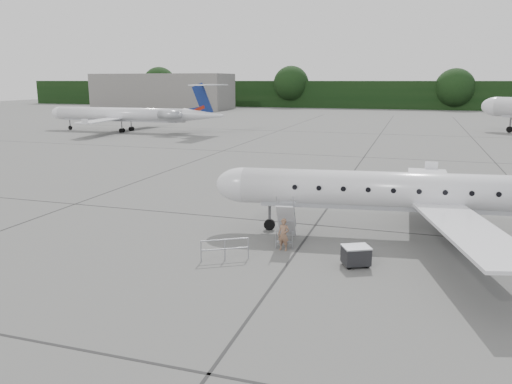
% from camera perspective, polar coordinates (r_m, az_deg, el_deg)
% --- Properties ---
extents(ground, '(320.00, 320.00, 0.00)m').
position_cam_1_polar(ground, '(23.75, 14.84, -7.79)').
color(ground, '#5A5A58').
rests_on(ground, ground).
extents(treeline, '(260.00, 4.00, 8.00)m').
position_cam_1_polar(treeline, '(152.37, 17.70, 10.50)').
color(treeline, black).
rests_on(treeline, ground).
extents(terminal_building, '(40.00, 14.00, 10.00)m').
position_cam_1_polar(terminal_building, '(150.09, -10.66, 11.23)').
color(terminal_building, slate).
rests_on(terminal_building, ground).
extents(main_regional_jet, '(29.45, 23.02, 6.92)m').
position_cam_1_polar(main_regional_jet, '(27.26, 20.87, 1.97)').
color(main_regional_jet, silver).
rests_on(main_regional_jet, ground).
extents(airstair, '(1.13, 2.18, 2.17)m').
position_cam_1_polar(airstair, '(25.39, 3.49, -3.47)').
color(airstair, silver).
rests_on(airstair, ground).
extents(passenger, '(0.63, 0.47, 1.59)m').
position_cam_1_polar(passenger, '(24.34, 3.17, -4.88)').
color(passenger, brown).
rests_on(passenger, ground).
extents(safety_railing, '(1.94, 1.19, 1.00)m').
position_cam_1_polar(safety_railing, '(23.11, -3.58, -6.63)').
color(safety_railing, '#95989E').
rests_on(safety_railing, ground).
extents(baggage_cart, '(1.43, 1.33, 0.98)m').
position_cam_1_polar(baggage_cart, '(22.82, 11.35, -7.14)').
color(baggage_cart, black).
rests_on(baggage_cart, ground).
extents(bg_regional_left, '(29.30, 21.11, 7.68)m').
position_cam_1_polar(bg_regional_left, '(84.30, -15.31, 9.28)').
color(bg_regional_left, silver).
rests_on(bg_regional_left, ground).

